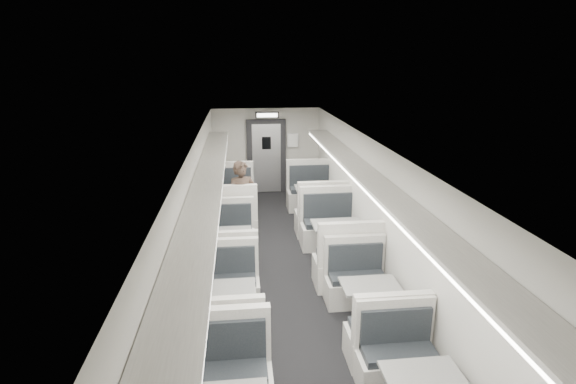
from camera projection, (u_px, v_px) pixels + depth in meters
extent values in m
cube|color=black|center=(291.00, 298.00, 7.37)|extent=(3.00, 12.00, 0.12)
cube|color=white|center=(291.00, 147.00, 6.65)|extent=(3.00, 12.00, 0.12)
cube|color=beige|center=(266.00, 150.00, 12.78)|extent=(3.00, 0.12, 2.40)
cube|color=beige|center=(189.00, 231.00, 6.84)|extent=(0.12, 12.00, 2.40)
cube|color=beige|center=(388.00, 223.00, 7.17)|extent=(0.12, 12.00, 2.40)
cube|color=silver|center=(231.00, 227.00, 9.63)|extent=(1.15, 0.64, 0.49)
cube|color=black|center=(230.00, 214.00, 9.57)|extent=(1.02, 0.51, 0.11)
cube|color=silver|center=(229.00, 203.00, 9.22)|extent=(1.15, 0.13, 0.76)
cube|color=silver|center=(231.00, 203.00, 11.24)|extent=(1.15, 0.64, 0.49)
cube|color=black|center=(231.00, 192.00, 11.12)|extent=(1.02, 0.51, 0.11)
cube|color=silver|center=(231.00, 176.00, 11.28)|extent=(1.15, 0.13, 0.76)
cylinder|color=silver|center=(231.00, 209.00, 10.40)|extent=(0.11, 0.11, 0.75)
cylinder|color=silver|center=(231.00, 223.00, 10.50)|extent=(0.39, 0.39, 0.03)
cube|color=gray|center=(230.00, 192.00, 10.28)|extent=(0.96, 0.65, 0.04)
cube|color=silver|center=(229.00, 274.00, 7.61)|extent=(0.98, 0.55, 0.42)
cube|color=black|center=(229.00, 260.00, 7.57)|extent=(0.87, 0.44, 0.09)
cube|color=silver|center=(228.00, 250.00, 7.27)|extent=(0.98, 0.11, 0.65)
cube|color=silver|center=(230.00, 241.00, 8.99)|extent=(0.98, 0.55, 0.42)
cube|color=black|center=(230.00, 230.00, 8.89)|extent=(0.87, 0.44, 0.09)
cube|color=silver|center=(229.00, 213.00, 9.03)|extent=(0.98, 0.11, 0.65)
cylinder|color=silver|center=(230.00, 251.00, 8.27)|extent=(0.09, 0.09, 0.64)
cylinder|color=silver|center=(230.00, 266.00, 8.36)|extent=(0.33, 0.33, 0.03)
cube|color=gray|center=(229.00, 233.00, 8.17)|extent=(0.81, 0.56, 0.04)
cube|color=silver|center=(227.00, 349.00, 5.66)|extent=(0.96, 0.54, 0.41)
cube|color=black|center=(226.00, 331.00, 5.61)|extent=(0.85, 0.43, 0.09)
cube|color=silver|center=(225.00, 321.00, 5.32)|extent=(0.96, 0.11, 0.64)
cube|color=silver|center=(229.00, 293.00, 7.01)|extent=(0.96, 0.54, 0.41)
cube|color=black|center=(228.00, 279.00, 6.91)|extent=(0.85, 0.43, 0.09)
cube|color=silver|center=(228.00, 257.00, 7.04)|extent=(0.96, 0.11, 0.64)
cylinder|color=silver|center=(228.00, 311.00, 6.30)|extent=(0.09, 0.09, 0.63)
cylinder|color=silver|center=(228.00, 330.00, 6.39)|extent=(0.33, 0.33, 0.03)
cube|color=gray|center=(227.00, 289.00, 6.20)|extent=(0.80, 0.54, 0.04)
cube|color=black|center=(225.00, 371.00, 4.83)|extent=(0.92, 0.46, 0.10)
cube|color=silver|center=(224.00, 335.00, 4.97)|extent=(1.04, 0.12, 0.68)
cube|color=silver|center=(322.00, 223.00, 9.87)|extent=(1.16, 0.64, 0.49)
cube|color=black|center=(322.00, 210.00, 9.81)|extent=(1.03, 0.51, 0.11)
cube|color=silver|center=(325.00, 199.00, 9.47)|extent=(1.16, 0.13, 0.77)
cube|color=silver|center=(310.00, 200.00, 11.49)|extent=(1.16, 0.64, 0.49)
cube|color=black|center=(310.00, 189.00, 11.38)|extent=(1.03, 0.51, 0.11)
cube|color=silver|center=(309.00, 174.00, 11.54)|extent=(1.16, 0.13, 0.77)
cylinder|color=silver|center=(316.00, 205.00, 10.64)|extent=(0.11, 0.11, 0.75)
cylinder|color=silver|center=(315.00, 219.00, 10.75)|extent=(0.39, 0.39, 0.03)
cube|color=gray|center=(316.00, 188.00, 10.52)|extent=(0.96, 0.66, 0.04)
cube|color=silver|center=(348.00, 272.00, 7.62)|extent=(1.13, 0.63, 0.48)
cube|color=black|center=(348.00, 255.00, 7.57)|extent=(1.00, 0.50, 0.11)
cube|color=silver|center=(352.00, 244.00, 7.23)|extent=(1.13, 0.13, 0.75)
cube|color=silver|center=(328.00, 235.00, 9.21)|extent=(1.13, 0.63, 0.48)
cube|color=black|center=(329.00, 222.00, 9.09)|extent=(1.00, 0.50, 0.11)
cube|color=silver|center=(327.00, 203.00, 9.25)|extent=(1.13, 0.13, 0.75)
cylinder|color=silver|center=(337.00, 245.00, 8.38)|extent=(0.11, 0.11, 0.74)
cylinder|color=silver|center=(337.00, 263.00, 8.48)|extent=(0.38, 0.38, 0.03)
cube|color=gray|center=(338.00, 225.00, 8.26)|extent=(0.94, 0.64, 0.04)
cube|color=silver|center=(384.00, 345.00, 5.73)|extent=(0.97, 0.54, 0.41)
cube|color=black|center=(385.00, 327.00, 5.68)|extent=(0.86, 0.43, 0.09)
cube|color=silver|center=(392.00, 318.00, 5.39)|extent=(0.97, 0.11, 0.64)
cube|color=silver|center=(356.00, 290.00, 7.09)|extent=(0.97, 0.54, 0.41)
cube|color=black|center=(357.00, 276.00, 7.00)|extent=(0.86, 0.43, 0.09)
cube|color=silver|center=(354.00, 254.00, 7.13)|extent=(0.97, 0.11, 0.64)
cylinder|color=silver|center=(369.00, 308.00, 6.38)|extent=(0.09, 0.09, 0.63)
cylinder|color=silver|center=(368.00, 326.00, 6.47)|extent=(0.33, 0.33, 0.03)
cube|color=gray|center=(370.00, 286.00, 6.28)|extent=(0.81, 0.55, 0.04)
cube|color=silver|center=(396.00, 369.00, 5.30)|extent=(0.96, 0.53, 0.41)
cube|color=black|center=(399.00, 352.00, 5.21)|extent=(0.85, 0.42, 0.09)
cube|color=silver|center=(394.00, 321.00, 5.34)|extent=(0.96, 0.11, 0.63)
cube|color=gray|center=(423.00, 377.00, 4.50)|extent=(0.80, 0.54, 0.04)
imported|color=black|center=(243.00, 201.00, 9.35)|extent=(0.71, 0.56, 1.72)
cube|color=black|center=(207.00, 169.00, 10.05)|extent=(0.02, 1.18, 0.84)
cube|color=black|center=(200.00, 198.00, 7.95)|extent=(0.02, 1.18, 0.84)
cube|color=black|center=(187.00, 248.00, 5.86)|extent=(0.02, 1.18, 0.84)
cube|color=black|center=(159.00, 353.00, 3.76)|extent=(0.02, 1.18, 0.84)
cube|color=silver|center=(206.00, 190.00, 6.38)|extent=(0.46, 10.40, 0.05)
cube|color=white|center=(220.00, 193.00, 6.42)|extent=(0.05, 10.20, 0.04)
cube|color=silver|center=(378.00, 185.00, 6.65)|extent=(0.46, 10.40, 0.05)
cube|color=white|center=(364.00, 189.00, 6.64)|extent=(0.05, 10.20, 0.04)
cube|color=black|center=(266.00, 157.00, 12.71)|extent=(1.10, 0.10, 2.10)
cube|color=silver|center=(267.00, 158.00, 12.69)|extent=(0.80, 0.05, 1.95)
cube|color=black|center=(266.00, 143.00, 12.53)|extent=(0.25, 0.02, 0.35)
cube|color=black|center=(267.00, 115.00, 11.89)|extent=(0.62, 0.10, 0.16)
cube|color=white|center=(267.00, 115.00, 11.83)|extent=(0.54, 0.02, 0.10)
cube|color=white|center=(293.00, 140.00, 12.64)|extent=(0.32, 0.02, 0.40)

